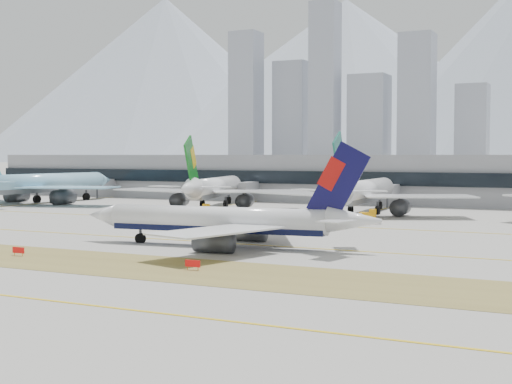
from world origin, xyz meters
The scene contains 11 objects.
ground centered at (0.00, 0.00, 0.00)m, with size 3000.00×3000.00×0.00m, color #9D9992.
taxiing_airliner centered at (10.48, -9.08, 4.17)m, with size 51.50×44.54×17.30m.
widebody_korean centered at (-90.53, 58.67, 5.80)m, with size 60.98×59.94×21.83m.
widebody_eva centered at (-33.53, 64.89, 5.38)m, with size 55.37×55.11×20.24m.
widebody_cathay centered at (11.45, 61.81, 5.46)m, with size 57.56×56.27×20.53m.
terminal centered at (0.00, 114.84, 7.50)m, with size 280.00×43.10×15.00m.
hold_sign_left centered at (-12.42, -32.00, 0.88)m, with size 2.20×0.15×1.35m.
hold_sign_right centered at (17.53, -32.00, 0.88)m, with size 2.20×0.15×1.35m.
gse_c centered at (17.42, 46.53, 1.05)m, with size 3.55×2.00×2.60m.
gse_b centered at (-25.50, 45.12, 1.05)m, with size 3.55×2.00×2.60m.
city_skyline centered at (-106.76, 453.42, 49.80)m, with size 342.00×49.80×140.00m.
Camera 1 is at (64.75, -111.13, 15.01)m, focal length 50.00 mm.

